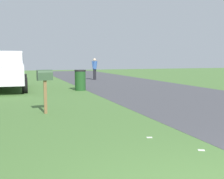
{
  "coord_description": "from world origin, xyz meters",
  "views": [
    {
      "loc": [
        -1.98,
        2.13,
        1.66
      ],
      "look_at": [
        4.51,
        -0.19,
        0.89
      ],
      "focal_mm": 43.68,
      "sensor_mm": 36.0,
      "label": 1
    }
  ],
  "objects_px": {
    "mailbox": "(45,79)",
    "trash_bin": "(80,80)",
    "pickup_truck": "(7,69)",
    "pedestrian": "(95,67)"
  },
  "relations": [
    {
      "from": "trash_bin",
      "to": "pickup_truck",
      "type": "bearing_deg",
      "value": 64.4
    },
    {
      "from": "mailbox",
      "to": "trash_bin",
      "type": "height_order",
      "value": "mailbox"
    },
    {
      "from": "pickup_truck",
      "to": "pedestrian",
      "type": "bearing_deg",
      "value": -49.28
    },
    {
      "from": "mailbox",
      "to": "pedestrian",
      "type": "distance_m",
      "value": 13.71
    },
    {
      "from": "pedestrian",
      "to": "mailbox",
      "type": "bearing_deg",
      "value": -50.1
    },
    {
      "from": "mailbox",
      "to": "pedestrian",
      "type": "height_order",
      "value": "pedestrian"
    },
    {
      "from": "pickup_truck",
      "to": "pedestrian",
      "type": "xyz_separation_m",
      "value": [
        5.19,
        -6.45,
        -0.1
      ]
    },
    {
      "from": "mailbox",
      "to": "trash_bin",
      "type": "xyz_separation_m",
      "value": [
        5.73,
        -2.42,
        -0.51
      ]
    },
    {
      "from": "mailbox",
      "to": "pedestrian",
      "type": "bearing_deg",
      "value": -30.51
    },
    {
      "from": "mailbox",
      "to": "pickup_truck",
      "type": "height_order",
      "value": "pickup_truck"
    }
  ]
}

